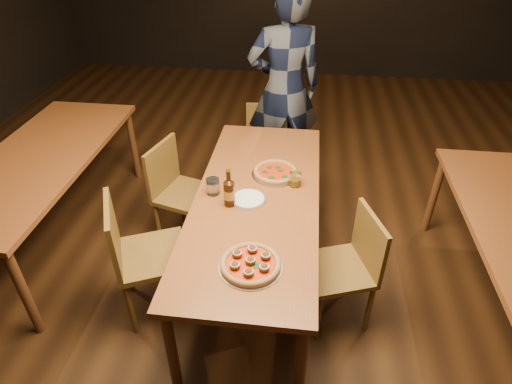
# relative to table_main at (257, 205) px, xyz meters

# --- Properties ---
(ground) EXTENTS (9.00, 9.00, 0.00)m
(ground) POSITION_rel_table_main_xyz_m (0.00, 0.00, -0.68)
(ground) COLOR black
(room_shell) EXTENTS (9.00, 9.00, 9.00)m
(room_shell) POSITION_rel_table_main_xyz_m (0.00, 0.00, 1.18)
(room_shell) COLOR black
(room_shell) RESTS_ON ground
(table_main) EXTENTS (0.80, 2.00, 0.75)m
(table_main) POSITION_rel_table_main_xyz_m (0.00, 0.00, 0.00)
(table_main) COLOR brown
(table_main) RESTS_ON ground
(table_left) EXTENTS (0.80, 2.00, 0.75)m
(table_left) POSITION_rel_table_main_xyz_m (-1.70, 0.30, 0.00)
(table_left) COLOR brown
(table_left) RESTS_ON ground
(chair_main_nw) EXTENTS (0.57, 0.57, 0.93)m
(chair_main_nw) POSITION_rel_table_main_xyz_m (-0.64, -0.32, -0.21)
(chair_main_nw) COLOR brown
(chair_main_nw) RESTS_ON ground
(chair_main_sw) EXTENTS (0.50, 0.50, 0.87)m
(chair_main_sw) POSITION_rel_table_main_xyz_m (-0.61, 0.40, -0.24)
(chair_main_sw) COLOR brown
(chair_main_sw) RESTS_ON ground
(chair_main_e) EXTENTS (0.50, 0.50, 0.85)m
(chair_main_e) POSITION_rel_table_main_xyz_m (0.55, -0.26, -0.25)
(chair_main_e) COLOR brown
(chair_main_e) RESTS_ON ground
(chair_end) EXTENTS (0.40, 0.40, 0.82)m
(chair_end) POSITION_rel_table_main_xyz_m (-0.07, 1.22, -0.27)
(chair_end) COLOR brown
(chair_end) RESTS_ON ground
(pizza_meatball) EXTENTS (0.34, 0.34, 0.06)m
(pizza_meatball) POSITION_rel_table_main_xyz_m (0.04, -0.64, 0.10)
(pizza_meatball) COLOR #B7B7BF
(pizza_meatball) RESTS_ON table_main
(pizza_margherita) EXTENTS (0.33, 0.33, 0.04)m
(pizza_margherita) POSITION_rel_table_main_xyz_m (0.10, 0.28, 0.09)
(pizza_margherita) COLOR #B7B7BF
(pizza_margherita) RESTS_ON table_main
(plate_stack) EXTENTS (0.22, 0.22, 0.02)m
(plate_stack) POSITION_rel_table_main_xyz_m (-0.05, -0.05, 0.08)
(plate_stack) COLOR white
(plate_stack) RESTS_ON table_main
(beer_bottle) EXTENTS (0.07, 0.07, 0.25)m
(beer_bottle) POSITION_rel_table_main_xyz_m (-0.16, -0.11, 0.16)
(beer_bottle) COLOR black
(beer_bottle) RESTS_ON table_main
(water_glass) EXTENTS (0.09, 0.09, 0.11)m
(water_glass) POSITION_rel_table_main_xyz_m (-0.29, 0.00, 0.13)
(water_glass) COLOR white
(water_glass) RESTS_ON table_main
(amber_glass) EXTENTS (0.08, 0.08, 0.10)m
(amber_glass) POSITION_rel_table_main_xyz_m (0.24, 0.16, 0.12)
(amber_glass) COLOR #9E6A11
(amber_glass) RESTS_ON table_main
(diner) EXTENTS (0.77, 0.60, 1.85)m
(diner) POSITION_rel_table_main_xyz_m (0.07, 1.44, 0.24)
(diner) COLOR black
(diner) RESTS_ON ground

